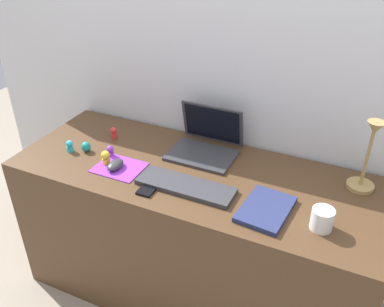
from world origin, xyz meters
name	(u,v)px	position (x,y,z in m)	size (l,w,h in m)	color
ground_plane	(193,288)	(0.00, 0.00, 0.00)	(6.00, 6.00, 0.00)	gray
back_wall	(223,128)	(0.00, 0.35, 0.78)	(2.82, 0.05, 1.57)	silver
desk	(193,235)	(0.00, 0.00, 0.37)	(1.62, 0.62, 0.74)	#4C331E
laptop	(206,141)	(-0.02, 0.18, 0.79)	(0.30, 0.26, 0.21)	#333338
keyboard	(186,186)	(0.02, -0.12, 0.75)	(0.41, 0.13, 0.02)	#333338
mousepad	(119,167)	(-0.31, -0.11, 0.74)	(0.21, 0.17, 0.00)	purple
mouse	(115,165)	(-0.32, -0.13, 0.76)	(0.06, 0.10, 0.03)	#333338
cell_phone	(150,187)	(-0.11, -0.18, 0.74)	(0.06, 0.13, 0.01)	black
desk_lamp	(367,158)	(0.67, 0.16, 0.90)	(0.11, 0.15, 0.33)	#A5844C
notebook_pad	(266,209)	(0.36, -0.13, 0.75)	(0.17, 0.24, 0.02)	navy
coffee_mug	(322,219)	(0.57, -0.14, 0.78)	(0.08, 0.08, 0.08)	white
toy_figurine_teal	(86,147)	(-0.53, -0.06, 0.76)	(0.04, 0.04, 0.05)	teal
toy_figurine_purple	(110,151)	(-0.40, -0.04, 0.77)	(0.03, 0.03, 0.05)	purple
toy_figurine_yellow	(106,157)	(-0.38, -0.11, 0.77)	(0.04, 0.04, 0.07)	yellow
toy_figurine_cyan	(70,146)	(-0.59, -0.09, 0.77)	(0.03, 0.03, 0.06)	#28B7CC
toy_figurine_red	(114,133)	(-0.48, 0.10, 0.77)	(0.03, 0.03, 0.06)	red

